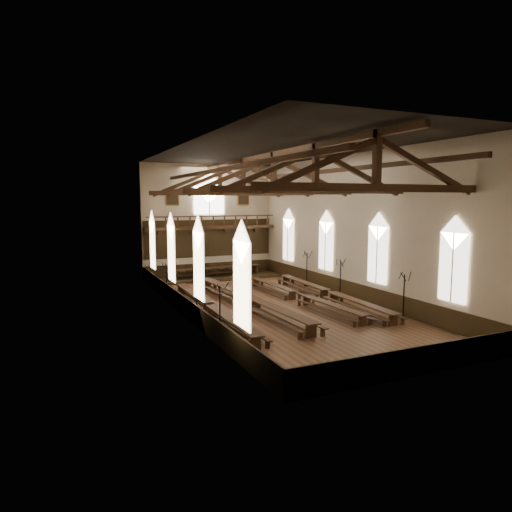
{
  "coord_description": "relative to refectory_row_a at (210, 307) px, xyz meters",
  "views": [
    {
      "loc": [
        -12.93,
        -26.06,
        6.9
      ],
      "look_at": [
        -0.54,
        1.5,
        3.15
      ],
      "focal_mm": 32.0,
      "sensor_mm": 36.0,
      "label": 1
    }
  ],
  "objects": [
    {
      "name": "candelabrum_right_mid",
      "position": [
        10.08,
        1.17,
        0.3
      ],
      "size": [
        0.77,
        0.85,
        2.76
      ],
      "color": "black",
      "rests_on": "ground"
    },
    {
      "name": "high_chairs",
      "position": [
        4.49,
        12.92,
        0.24
      ],
      "size": [
        5.9,
        0.51,
        1.07
      ],
      "color": "#3E2413",
      "rests_on": "dais"
    },
    {
      "name": "dais",
      "position": [
        4.49,
        12.08,
        -0.44
      ],
      "size": [
        11.4,
        3.05,
        0.2
      ],
      "primitive_type": "cube",
      "color": "#30210E",
      "rests_on": "ground"
    },
    {
      "name": "candelabrum_left_mid",
      "position": [
        -1.02,
        -0.63,
        0.19
      ],
      "size": [
        0.7,
        0.71,
        2.39
      ],
      "color": "black",
      "rests_on": "ground"
    },
    {
      "name": "candelabrum_right_far",
      "position": [
        10.08,
        5.81,
        0.32
      ],
      "size": [
        0.84,
        0.84,
        2.83
      ],
      "color": "black",
      "rests_on": "ground"
    },
    {
      "name": "room_walls",
      "position": [
        4.53,
        0.68,
        5.92
      ],
      "size": [
        26.0,
        26.0,
        26.0
      ],
      "color": "beige",
      "rests_on": "ground"
    },
    {
      "name": "candelabrum_left_near",
      "position": [
        -1.02,
        -4.61,
        0.32
      ],
      "size": [
        0.81,
        0.87,
        2.84
      ],
      "color": "black",
      "rests_on": "ground"
    },
    {
      "name": "minstrels_gallery",
      "position": [
        4.53,
        13.34,
        3.36
      ],
      "size": [
        11.8,
        1.24,
        3.7
      ],
      "color": "#3E2413",
      "rests_on": "room_walls"
    },
    {
      "name": "refectory_row_a",
      "position": [
        0.0,
        0.0,
        0.0
      ],
      "size": [
        1.61,
        14.34,
        0.74
      ],
      "color": "#3E2413",
      "rests_on": "ground"
    },
    {
      "name": "wainscot_band",
      "position": [
        4.53,
        0.68,
        0.06
      ],
      "size": [
        12.0,
        26.0,
        1.2
      ],
      "color": "#30210E",
      "rests_on": "ground"
    },
    {
      "name": "refectory_row_c",
      "position": [
        6.61,
        0.93,
        -0.06
      ],
      "size": [
        1.61,
        13.66,
        0.66
      ],
      "color": "#3E2413",
      "rests_on": "ground"
    },
    {
      "name": "candelabrum_left_far",
      "position": [
        -1.02,
        6.82,
        0.19
      ],
      "size": [
        0.72,
        0.71,
        2.41
      ],
      "color": "black",
      "rests_on": "ground"
    },
    {
      "name": "side_windows",
      "position": [
        4.53,
        0.68,
        3.2
      ],
      "size": [
        11.85,
        19.8,
        4.5
      ],
      "color": "white",
      "rests_on": "room_walls"
    },
    {
      "name": "ground",
      "position": [
        4.53,
        0.68,
        -0.54
      ],
      "size": [
        26.0,
        26.0,
        0.0
      ],
      "primitive_type": "plane",
      "color": "brown",
      "rests_on": "ground"
    },
    {
      "name": "refectory_row_d",
      "position": [
        8.73,
        0.49,
        -0.02
      ],
      "size": [
        1.7,
        14.15,
        0.72
      ],
      "color": "#3E2413",
      "rests_on": "ground"
    },
    {
      "name": "refectory_row_b",
      "position": [
        2.8,
        0.86,
        0.06
      ],
      "size": [
        2.07,
        15.12,
        0.82
      ],
      "color": "#3E2413",
      "rests_on": "ground"
    },
    {
      "name": "portraits",
      "position": [
        4.53,
        13.58,
        6.56
      ],
      "size": [
        7.75,
        0.09,
        1.45
      ],
      "color": "brown",
      "rests_on": "room_walls"
    },
    {
      "name": "candelabrum_right_near",
      "position": [
        10.08,
        -5.22,
        0.29
      ],
      "size": [
        0.84,
        0.77,
        2.75
      ],
      "color": "black",
      "rests_on": "ground"
    },
    {
      "name": "roof_trusses",
      "position": [
        4.53,
        0.68,
        7.67
      ],
      "size": [
        11.7,
        25.7,
        2.8
      ],
      "color": "#3E2413",
      "rests_on": "room_walls"
    },
    {
      "name": "end_window",
      "position": [
        4.53,
        13.58,
        6.68
      ],
      "size": [
        2.8,
        0.12,
        3.8
      ],
      "color": "white",
      "rests_on": "room_walls"
    },
    {
      "name": "high_table",
      "position": [
        4.49,
        12.08,
        0.35
      ],
      "size": [
        8.69,
        1.62,
        0.81
      ],
      "color": "#3E2413",
      "rests_on": "dais"
    }
  ]
}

